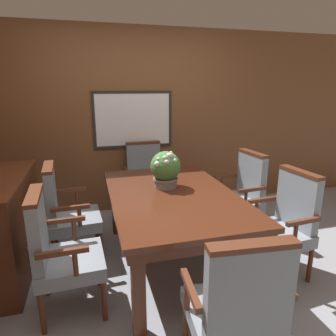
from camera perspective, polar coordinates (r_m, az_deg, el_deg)
ground_plane at (r=2.88m, az=1.19°, el=-20.80°), size 14.00×14.00×0.00m
wall_back at (r=4.14m, az=-5.90°, el=8.65°), size 7.20×0.08×2.45m
dining_table at (r=2.82m, az=0.80°, el=-6.51°), size 1.14×1.79×0.74m
chair_left_far at (r=3.15m, az=-18.83°, el=-7.61°), size 0.52×0.57×0.98m
chair_head_near at (r=1.87m, az=13.06°, el=-24.42°), size 0.58×0.53×0.98m
chair_right_far at (r=3.58m, az=13.80°, el=-4.44°), size 0.53×0.58×0.98m
chair_right_near at (r=2.95m, az=21.31°, el=-9.41°), size 0.53×0.58×0.98m
chair_left_near at (r=2.45m, az=-20.12°, el=-14.48°), size 0.51×0.57×0.98m
chair_head_far at (r=4.04m, az=-4.27°, el=-1.77°), size 0.56×0.51×0.98m
potted_plant at (r=2.90m, az=-0.48°, el=-0.18°), size 0.29×0.31×0.36m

